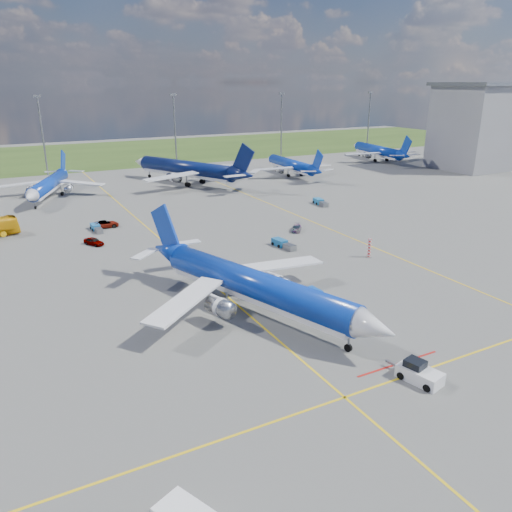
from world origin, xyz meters
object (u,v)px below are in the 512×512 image
warning_post (369,248)px  main_airliner (255,313)px  baggage_tug_e (320,202)px  uld_container (312,296)px  service_car_a (94,241)px  bg_jet_n (187,184)px  service_car_c (296,228)px  service_car_b (105,224)px  bg_jet_ene (377,161)px  baggage_tug_w (283,244)px  bg_jet_nnw (51,198)px  baggage_tug_c (97,228)px  bg_jet_ne (291,175)px  pushback_tug (419,373)px

warning_post → main_airliner: (-25.09, -9.48, -1.50)m
baggage_tug_e → uld_container: bearing=-116.7°
main_airliner → service_car_a: (-11.88, 35.93, 0.65)m
bg_jet_n → service_car_c: bg_jet_n is taller
warning_post → service_car_b: 49.13m
bg_jet_n → service_car_c: size_ratio=11.61×
bg_jet_ene → baggage_tug_w: 104.76m
uld_container → bg_jet_nnw: bearing=100.4°
warning_post → bg_jet_n: 70.18m
baggage_tug_c → warning_post: bearing=-47.8°
service_car_c → baggage_tug_e: baggage_tug_e is taller
baggage_tug_e → bg_jet_ne: bearing=77.4°
bg_jet_nnw → baggage_tug_c: 34.17m
uld_container → baggage_tug_w: size_ratio=0.42×
service_car_b → baggage_tug_e: (46.64, -3.40, -0.14)m
service_car_b → baggage_tug_w: bearing=-134.5°
main_airliner → service_car_a: main_airliner is taller
service_car_a → baggage_tug_w: bearing=-60.2°
baggage_tug_w → baggage_tug_c: size_ratio=1.09×
service_car_a → service_car_b: size_ratio=0.76×
bg_jet_nnw → service_car_c: (36.77, -51.34, 0.57)m
bg_jet_ene → main_airliner: bearing=52.5°
bg_jet_ene → baggage_tug_w: bearing=50.3°
baggage_tug_e → baggage_tug_w: bearing=-126.7°
bg_jet_n → baggage_tug_e: size_ratio=8.29×
main_airliner → baggage_tug_w: size_ratio=7.34×
baggage_tug_e → main_airliner: bearing=-123.3°
warning_post → uld_container: size_ratio=1.36×
pushback_tug → baggage_tug_w: bearing=62.6°
bg_jet_ene → baggage_tug_c: size_ratio=7.70×
pushback_tug → service_car_b: pushback_tug is taller
warning_post → pushback_tug: size_ratio=0.53×
warning_post → service_car_c: bearing=97.4°
bg_jet_ne → uld_container: size_ratio=15.40×
pushback_tug → bg_jet_ne: bearing=50.1°
service_car_c → bg_jet_nnw: bearing=164.3°
bg_jet_ene → service_car_b: bearing=32.0°
warning_post → main_airliner: main_airliner is taller
bg_jet_ne → baggage_tug_w: bg_jet_ne is taller
bg_jet_n → uld_container: size_ratio=20.42×
baggage_tug_w → warning_post: bearing=-55.2°
service_car_a → baggage_tug_e: size_ratio=0.70×
bg_jet_ene → main_airliner: main_airliner is taller
bg_jet_n → baggage_tug_w: bg_jet_n is taller
bg_jet_nnw → uld_container: bearing=-53.4°
main_airliner → baggage_tug_w: main_airliner is taller
main_airliner → baggage_tug_w: bearing=33.0°
uld_container → service_car_a: (-19.46, 36.61, -0.24)m
warning_post → service_car_c: (-2.29, 17.63, -0.93)m
bg_jet_n → uld_container: bearing=55.5°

